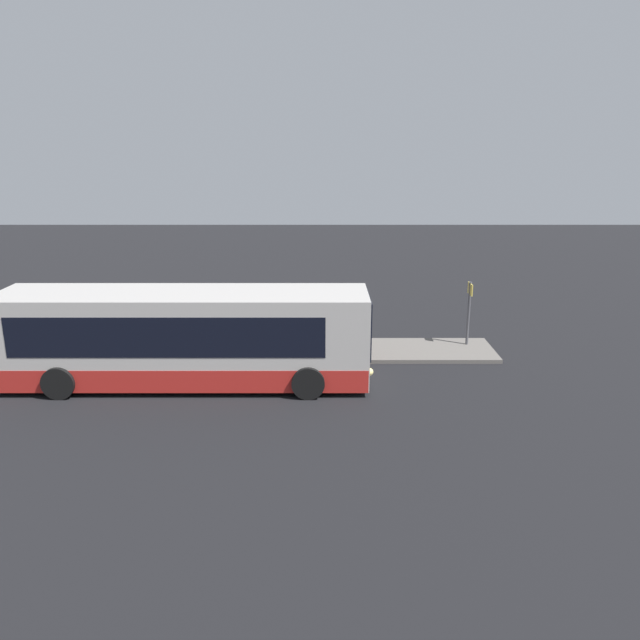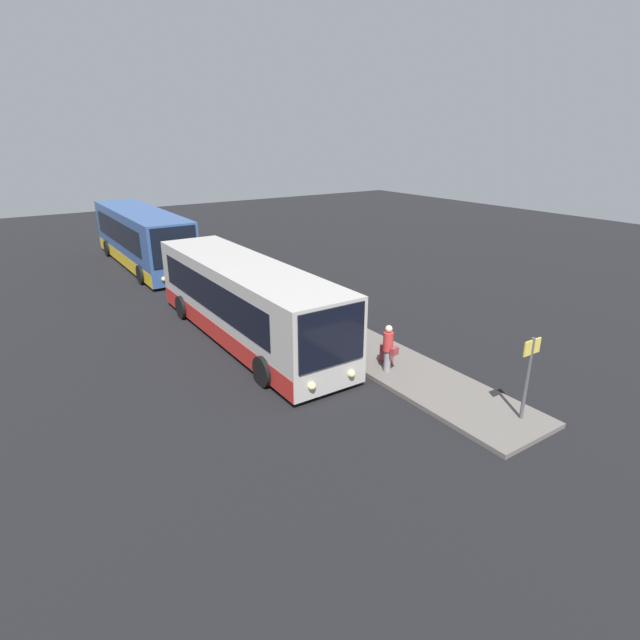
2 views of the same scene
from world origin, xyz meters
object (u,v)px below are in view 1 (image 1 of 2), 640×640
bus_lead (184,338)px  passenger_boarding (272,333)px  sign_post (470,306)px  passenger_with_bags (356,331)px  suitcase (341,342)px  passenger_waiting (303,329)px

bus_lead → passenger_boarding: (2.55, 2.14, -0.48)m
passenger_boarding → sign_post: 7.32m
passenger_with_bags → suitcase: passenger_with_bags is taller
passenger_with_bags → sign_post: bearing=91.5°
passenger_waiting → suitcase: bearing=118.3°
passenger_with_bags → passenger_boarding: bearing=-98.4°
bus_lead → passenger_boarding: size_ratio=7.27×
passenger_boarding → passenger_waiting: size_ratio=0.86×
bus_lead → passenger_waiting: bus_lead is taller
bus_lead → passenger_waiting: bearing=30.4°
bus_lead → passenger_waiting: (3.63, 2.13, -0.32)m
passenger_waiting → passenger_with_bags: passenger_waiting is taller
passenger_with_bags → sign_post: (4.22, 1.11, 0.60)m
passenger_waiting → sign_post: sign_post is taller
passenger_boarding → passenger_with_bags: 2.96m
passenger_boarding → passenger_waiting: passenger_waiting is taller
bus_lead → passenger_with_bags: bearing=23.6°
passenger_waiting → passenger_boarding: bearing=-89.3°
bus_lead → passenger_with_bags: size_ratio=7.26×
passenger_boarding → sign_post: size_ratio=0.67×
passenger_boarding → passenger_with_bags: passenger_with_bags is taller
passenger_boarding → passenger_waiting: (1.09, -0.01, 0.15)m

